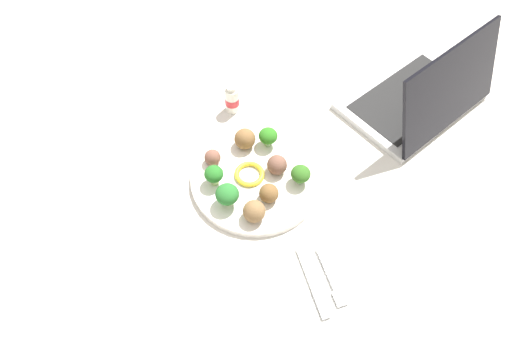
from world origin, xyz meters
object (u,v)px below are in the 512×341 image
(meatball_front_left, at_px, (245,139))
(laptop, at_px, (421,97))
(meatball_mid_right, at_px, (277,165))
(yogurt_bottle, at_px, (232,99))
(napkin, at_px, (321,280))
(knife, at_px, (314,285))
(plate, at_px, (256,178))
(broccoli_floret_mid_left, at_px, (227,194))
(meatball_back_left, at_px, (254,211))
(meatball_mid_left, at_px, (213,157))
(meatball_back_right, at_px, (268,193))
(pepper_ring_front_left, at_px, (249,174))
(fork, at_px, (332,280))
(broccoli_floret_center, at_px, (214,175))
(broccoli_floret_far_rim, at_px, (301,174))
(broccoli_floret_front_left, at_px, (268,136))

(meatball_front_left, height_order, laptop, laptop)
(meatball_mid_right, distance_m, yogurt_bottle, 0.22)
(meatball_mid_right, xyz_separation_m, napkin, (0.25, -0.03, -0.04))
(meatball_mid_right, height_order, laptop, laptop)
(meatball_mid_right, distance_m, knife, 0.26)
(plate, height_order, laptop, laptop)
(yogurt_bottle, bearing_deg, broccoli_floret_mid_left, -25.03)
(napkin, bearing_deg, broccoli_floret_mid_left, -156.37)
(broccoli_floret_mid_left, distance_m, meatball_front_left, 0.15)
(meatball_back_left, distance_m, meatball_mid_left, 0.16)
(meatball_back_right, relative_size, meatball_mid_left, 1.15)
(pepper_ring_front_left, relative_size, fork, 0.53)
(plate, xyz_separation_m, napkin, (0.26, 0.02, -0.01))
(knife, bearing_deg, broccoli_floret_center, -163.67)
(meatball_front_left, relative_size, napkin, 0.28)
(meatball_back_left, bearing_deg, knife, 13.83)
(plate, xyz_separation_m, meatball_mid_left, (-0.07, -0.07, 0.03))
(broccoli_floret_mid_left, relative_size, knife, 0.37)
(plate, distance_m, fork, 0.27)
(broccoli_floret_far_rim, bearing_deg, meatball_mid_right, -144.91)
(knife, bearing_deg, meatball_front_left, 177.60)
(meatball_back_right, bearing_deg, pepper_ring_front_left, -170.85)
(broccoli_floret_far_rim, height_order, broccoli_floret_center, broccoli_floret_center)
(meatball_front_left, xyz_separation_m, yogurt_bottle, (-0.12, 0.02, -0.00))
(knife, bearing_deg, pepper_ring_front_left, -177.95)
(meatball_front_left, relative_size, yogurt_bottle, 0.61)
(broccoli_floret_front_left, bearing_deg, yogurt_bottle, -170.08)
(broccoli_floret_far_rim, bearing_deg, plate, -123.66)
(meatball_front_left, distance_m, fork, 0.36)
(broccoli_floret_mid_left, xyz_separation_m, meatball_front_left, (-0.12, 0.09, -0.01))
(plate, relative_size, pepper_ring_front_left, 4.33)
(broccoli_floret_far_rim, xyz_separation_m, meatball_mid_left, (-0.12, -0.15, -0.01))
(broccoli_floret_center, relative_size, meatball_mid_left, 1.35)
(meatball_back_left, distance_m, knife, 0.18)
(broccoli_floret_front_left, relative_size, laptop, 0.13)
(plate, height_order, pepper_ring_front_left, pepper_ring_front_left)
(broccoli_floret_center, bearing_deg, plate, 76.30)
(broccoli_floret_front_left, height_order, meatball_front_left, same)
(laptop, bearing_deg, broccoli_floret_mid_left, -82.77)
(pepper_ring_front_left, bearing_deg, fork, 9.34)
(yogurt_bottle, bearing_deg, knife, -4.48)
(meatball_back_left, xyz_separation_m, meatball_mid_left, (-0.16, -0.02, -0.01))
(broccoli_floret_mid_left, relative_size, broccoli_floret_front_left, 1.16)
(broccoli_floret_far_rim, bearing_deg, meatball_front_left, -154.39)
(broccoli_floret_far_rim, bearing_deg, knife, -20.63)
(broccoli_floret_far_rim, bearing_deg, broccoli_floret_center, -113.96)
(broccoli_floret_center, relative_size, fork, 0.39)
(broccoli_floret_far_rim, bearing_deg, pepper_ring_front_left, -123.18)
(meatball_back_right, height_order, pepper_ring_front_left, meatball_back_right)
(broccoli_floret_far_rim, bearing_deg, broccoli_floret_mid_left, -95.12)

